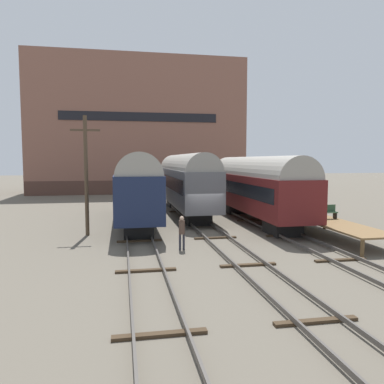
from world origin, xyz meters
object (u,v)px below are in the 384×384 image
(train_car_navy, at_px, (135,184))
(train_car_grey, at_px, (185,180))
(person_worker, at_px, (182,230))
(utility_pole, at_px, (86,174))
(train_car_maroon, at_px, (255,185))
(bench, at_px, (326,211))

(train_car_navy, relative_size, train_car_grey, 0.94)
(person_worker, relative_size, utility_pole, 0.24)
(train_car_maroon, xyz_separation_m, train_car_navy, (-9.16, 0.99, 0.13))
(bench, bearing_deg, train_car_maroon, 117.71)
(train_car_maroon, bearing_deg, bench, -62.29)
(train_car_navy, height_order, person_worker, train_car_navy)
(train_car_grey, distance_m, utility_pole, 11.45)
(train_car_navy, height_order, train_car_grey, train_car_grey)
(train_car_maroon, bearing_deg, utility_pole, -165.65)
(train_car_navy, relative_size, utility_pole, 2.03)
(person_worker, bearing_deg, utility_pole, 136.53)
(train_car_navy, relative_size, bench, 10.93)
(bench, height_order, person_worker, bench)
(train_car_maroon, height_order, train_car_navy, train_car_navy)
(train_car_maroon, xyz_separation_m, bench, (2.85, -5.42, -1.39))
(train_car_navy, xyz_separation_m, train_car_grey, (4.58, 4.26, 0.06))
(train_car_maroon, relative_size, person_worker, 8.62)
(utility_pole, bearing_deg, train_car_maroon, 14.35)
(train_car_maroon, height_order, bench, train_car_maroon)
(train_car_grey, bearing_deg, person_worker, -100.43)
(train_car_navy, bearing_deg, train_car_grey, 42.89)
(train_car_navy, distance_m, bench, 13.70)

